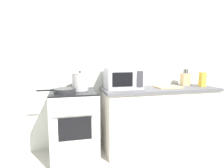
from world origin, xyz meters
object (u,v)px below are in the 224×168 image
object	(u,v)px
cutting_board	(168,87)
pasta_box	(202,79)
frying_pan	(64,90)
stove	(74,125)
microwave	(123,78)
knife_block	(185,79)
stock_pot	(80,82)

from	to	relation	value
cutting_board	pasta_box	world-z (taller)	pasta_box
pasta_box	frying_pan	bearing A→B (deg)	-179.12
cutting_board	stove	bearing A→B (deg)	-179.95
frying_pan	microwave	xyz separation A→B (m)	(0.82, 0.14, 0.12)
knife_block	frying_pan	bearing A→B (deg)	-173.84
stove	stock_pot	size ratio (longest dim) A/B	3.07
knife_block	pasta_box	bearing A→B (deg)	-43.74
stove	cutting_board	size ratio (longest dim) A/B	2.56
microwave	frying_pan	bearing A→B (deg)	-170.29
frying_pan	knife_block	distance (m)	1.88
cutting_board	stock_pot	bearing A→B (deg)	177.68
stock_pot	pasta_box	distance (m)	1.84
stove	knife_block	size ratio (longest dim) A/B	3.49
cutting_board	pasta_box	xyz separation A→B (m)	(0.56, -0.03, 0.10)
stove	cutting_board	bearing A→B (deg)	0.05
frying_pan	cutting_board	distance (m)	1.49
frying_pan	microwave	world-z (taller)	microwave
microwave	stock_pot	bearing A→B (deg)	-177.52
frying_pan	cutting_board	xyz separation A→B (m)	(1.48, 0.06, -0.02)
cutting_board	knife_block	bearing A→B (deg)	20.03
frying_pan	knife_block	world-z (taller)	knife_block
frying_pan	stove	bearing A→B (deg)	28.01
knife_block	pasta_box	distance (m)	0.25
frying_pan	knife_block	xyz separation A→B (m)	(1.87, 0.20, 0.07)
cutting_board	pasta_box	distance (m)	0.57
frying_pan	pasta_box	world-z (taller)	pasta_box
stove	stock_pot	xyz separation A→B (m)	(0.09, 0.05, 0.58)
microwave	pasta_box	distance (m)	1.24
stove	pasta_box	world-z (taller)	pasta_box
stove	cutting_board	distance (m)	1.45
pasta_box	stove	bearing A→B (deg)	179.14
microwave	cutting_board	distance (m)	0.69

